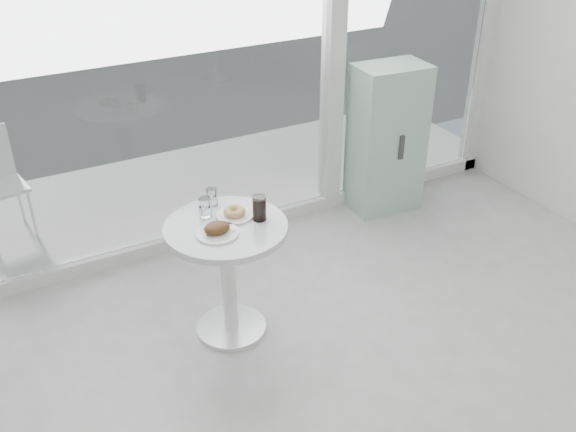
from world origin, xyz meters
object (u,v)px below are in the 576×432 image
main_table (228,257)px  plate_fritter (218,230)px  water_tumbler_a (205,209)px  water_tumbler_b (212,198)px  plate_donut (235,213)px  cola_glass (259,208)px  mint_cabinet (387,139)px

main_table → plate_fritter: bearing=-139.9°
main_table → water_tumbler_a: 0.32m
water_tumbler_b → plate_donut: bearing=-71.9°
main_table → plate_fritter: 0.27m
cola_glass → mint_cabinet: bearing=29.8°
water_tumbler_b → cola_glass: cola_glass is taller
main_table → plate_fritter: (-0.08, -0.06, 0.25)m
mint_cabinet → cola_glass: (-1.60, -0.91, 0.24)m
water_tumbler_a → mint_cabinet: bearing=21.4°
plate_donut → water_tumbler_a: (-0.15, 0.08, 0.03)m
plate_donut → water_tumbler_a: water_tumbler_a is taller
plate_fritter → water_tumbler_a: bearing=86.2°
water_tumbler_b → cola_glass: 0.34m
mint_cabinet → plate_donut: (-1.71, -0.81, 0.18)m
water_tumbler_b → main_table: bearing=-95.9°
plate_donut → water_tumbler_a: 0.17m
plate_fritter → plate_donut: bearing=39.2°
plate_fritter → cola_glass: bearing=6.1°
plate_fritter → water_tumbler_b: 0.34m
plate_fritter → cola_glass: 0.28m
mint_cabinet → plate_fritter: 2.11m
main_table → plate_donut: 0.27m
main_table → mint_cabinet: bearing=26.1°
main_table → water_tumbler_a: size_ratio=6.48×
plate_fritter → main_table: bearing=40.1°
cola_glass → main_table: bearing=170.4°
main_table → water_tumbler_b: size_ratio=7.03×
mint_cabinet → plate_fritter: mint_cabinet is taller
plate_donut → water_tumbler_a: size_ratio=1.87×
water_tumbler_b → mint_cabinet: bearing=19.3°
water_tumbler_b → plate_fritter: bearing=-107.7°
plate_donut → water_tumbler_b: (-0.06, 0.19, 0.03)m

